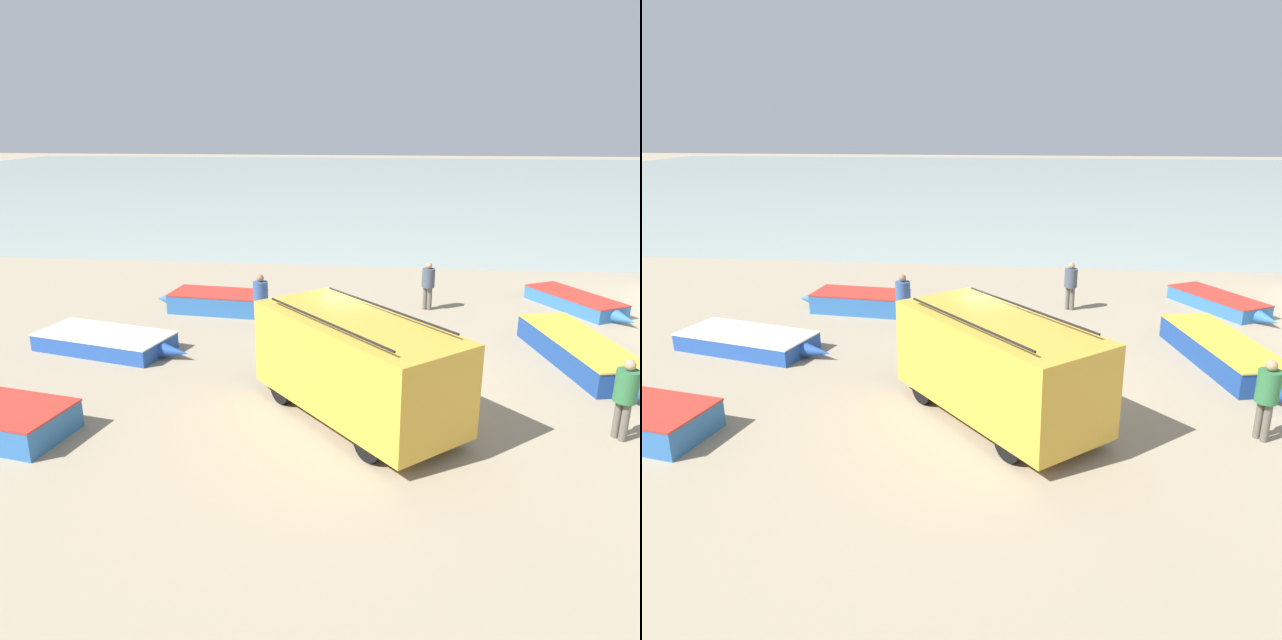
{
  "view_description": "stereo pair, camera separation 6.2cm",
  "coord_description": "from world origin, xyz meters",
  "views": [
    {
      "loc": [
        0.31,
        -15.0,
        6.23
      ],
      "look_at": [
        -1.52,
        1.05,
        1.0
      ],
      "focal_mm": 35.0,
      "sensor_mm": 36.0,
      "label": 1
    },
    {
      "loc": [
        0.37,
        -14.99,
        6.23
      ],
      "look_at": [
        -1.52,
        1.05,
        1.0
      ],
      "focal_mm": 35.0,
      "sensor_mm": 36.0,
      "label": 2
    }
  ],
  "objects": [
    {
      "name": "fisherman_1",
      "position": [
        1.64,
        5.7,
        0.98
      ],
      "size": [
        0.43,
        0.43,
        1.64
      ],
      "rotation": [
        0.0,
        0.0,
        4.39
      ],
      "color": "#5B564C",
      "rests_on": "ground_plane"
    },
    {
      "name": "fishing_rowboat_4",
      "position": [
        -7.5,
        0.72,
        0.25
      ],
      "size": [
        4.71,
        2.53,
        0.49
      ],
      "rotation": [
        0.0,
        0.0,
        6.04
      ],
      "color": "#234CA3",
      "rests_on": "ground_plane"
    },
    {
      "name": "parked_van",
      "position": [
        -0.33,
        -2.65,
        1.23
      ],
      "size": [
        4.9,
        5.15,
        2.37
      ],
      "rotation": [
        0.0,
        0.0,
        2.3
      ],
      "color": "gold",
      "rests_on": "ground_plane"
    },
    {
      "name": "fisherman_0",
      "position": [
        5.08,
        -3.02,
        1.04
      ],
      "size": [
        0.45,
        0.45,
        1.73
      ],
      "rotation": [
        0.0,
        0.0,
        0.58
      ],
      "color": "#5B564C",
      "rests_on": "ground_plane"
    },
    {
      "name": "fishing_rowboat_1",
      "position": [
        6.73,
        6.31,
        0.25
      ],
      "size": [
        2.91,
        4.14,
        0.49
      ],
      "rotation": [
        0.0,
        0.0,
        5.23
      ],
      "color": "#2D66AD",
      "rests_on": "ground_plane"
    },
    {
      "name": "fishing_rowboat_0",
      "position": [
        5.47,
        1.03,
        0.33
      ],
      "size": [
        2.45,
        5.66,
        0.67
      ],
      "rotation": [
        0.0,
        0.0,
        4.94
      ],
      "color": "navy",
      "rests_on": "ground_plane"
    },
    {
      "name": "sea_water",
      "position": [
        0.0,
        52.0,
        0.0
      ],
      "size": [
        120.0,
        80.0,
        0.01
      ],
      "primitive_type": "cube",
      "color": "#99A89E",
      "rests_on": "ground_plane"
    },
    {
      "name": "fishing_rowboat_2",
      "position": [
        -5.55,
        4.77,
        0.33
      ],
      "size": [
        3.86,
        1.78,
        0.65
      ],
      "rotation": [
        0.0,
        0.0,
        3.05
      ],
      "color": "#2D66AD",
      "rests_on": "ground_plane"
    },
    {
      "name": "ground_plane",
      "position": [
        0.0,
        0.0,
        0.0
      ],
      "size": [
        200.0,
        200.0,
        0.0
      ],
      "primitive_type": "plane",
      "color": "gray"
    },
    {
      "name": "fisherman_2",
      "position": [
        -3.58,
        3.05,
        1.03
      ],
      "size": [
        0.45,
        0.45,
        1.73
      ],
      "rotation": [
        0.0,
        0.0,
        3.51
      ],
      "color": "#38383D",
      "rests_on": "ground_plane"
    }
  ]
}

